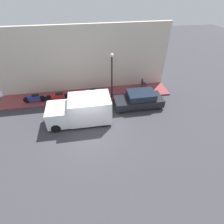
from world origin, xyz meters
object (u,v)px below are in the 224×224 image
delivery_van (80,110)px  motorcycle_blue (34,98)px  parked_car (139,99)px  motorcycle_red (58,97)px  cafe_chair (143,83)px  streetlamp (112,72)px  scooter_silver (92,93)px

delivery_van → motorcycle_blue: 4.99m
delivery_van → parked_car: bearing=-76.1°
delivery_van → motorcycle_red: size_ratio=2.18×
delivery_van → cafe_chair: bearing=-57.6°
delivery_van → motorcycle_blue: size_ratio=2.45×
motorcycle_blue → streetlamp: bearing=-93.7°
motorcycle_red → cafe_chair: (1.04, -8.05, 0.08)m
streetlamp → scooter_silver: bearing=77.6°
motorcycle_blue → cafe_chair: 10.12m
cafe_chair → delivery_van: bearing=122.4°
parked_car → delivery_van: bearing=103.9°
parked_car → motorcycle_blue: 9.07m
delivery_van → cafe_chair: size_ratio=4.96×
delivery_van → scooter_silver: (2.96, -1.02, -0.44)m
parked_car → scooter_silver: parked_car is taller
parked_car → streetlamp: 3.25m
motorcycle_blue → delivery_van: bearing=-127.3°
scooter_silver → cafe_chair: size_ratio=1.92×
parked_car → cafe_chair: (2.67, -1.19, 0.04)m
delivery_van → motorcycle_blue: (3.01, 3.96, -0.48)m
parked_car → delivery_van: 5.10m
delivery_van → cafe_chair: delivery_van is taller
delivery_van → motorcycle_blue: bearing=52.7°
scooter_silver → motorcycle_red: size_ratio=0.85×
scooter_silver → cafe_chair: cafe_chair is taller
parked_car → streetlamp: (1.35, 2.12, 2.07)m
delivery_van → motorcycle_red: 3.47m
delivery_van → scooter_silver: delivery_van is taller
delivery_van → streetlamp: 4.16m
delivery_van → streetlamp: streetlamp is taller
motorcycle_red → scooter_silver: bearing=-87.8°
parked_car → scooter_silver: 4.29m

